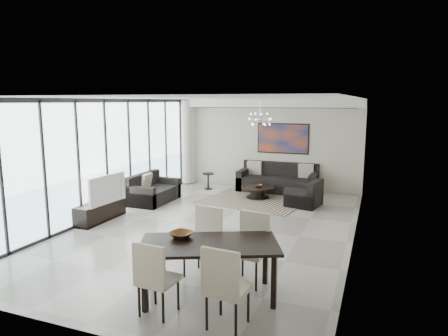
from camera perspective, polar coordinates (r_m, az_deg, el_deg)
The scene contains 20 objects.
room_shell at distance 8.73m, azimuth 1.59°, elevation 0.41°, with size 6.00×9.00×2.90m.
window_wall at distance 10.31m, azimuth -16.07°, elevation 1.54°, with size 0.37×8.95×2.90m.
soffit at distance 12.87m, azimuth 6.15°, elevation 9.19°, with size 5.98×0.40×0.26m, color white.
painting at distance 12.97m, azimuth 8.40°, elevation 4.19°, with size 1.68×0.04×0.98m, color #BA4919.
chandelier at distance 11.06m, azimuth 5.18°, elevation 6.98°, with size 0.66×0.66×0.71m.
rug at distance 11.54m, azimuth 4.44°, elevation -4.68°, with size 2.77×2.13×0.01m, color black.
coffee_table at distance 11.86m, azimuth 4.82°, elevation -3.38°, with size 0.97×0.97×0.34m.
bowl_coffee at distance 11.78m, azimuth 4.95°, elevation -2.55°, with size 0.23×0.23×0.07m, color brown.
sofa_main at distance 12.79m, azimuth 7.69°, elevation -1.97°, with size 2.46×1.01×0.90m.
loveseat at distance 11.54m, azimuth -10.18°, elevation -3.45°, with size 0.90×1.60×0.80m.
armchair at distance 11.12m, azimuth 11.49°, elevation -4.11°, with size 0.97×1.00×0.73m.
side_table at distance 12.98m, azimuth -2.27°, elevation -1.48°, with size 0.39×0.39×0.53m.
tv_console at distance 10.07m, azimuth -17.21°, elevation -5.90°, with size 0.41×1.47×0.46m, color black.
television at distance 9.80m, azimuth -16.81°, elevation -2.87°, with size 1.17×0.15×0.68m, color gray.
dining_table at distance 5.86m, azimuth -2.11°, elevation -11.41°, with size 2.21×1.71×0.82m.
dining_chair_sw at distance 5.47m, azimuth -9.98°, elevation -14.72°, with size 0.51×0.51×1.04m.
dining_chair_se at distance 5.09m, azimuth 0.03°, elevation -16.05°, with size 0.54×0.54×1.10m.
dining_chair_nw at distance 6.67m, azimuth -2.73°, elevation -9.64°, with size 0.60×0.60×1.12m.
dining_chair_ne at distance 6.40m, azimuth 4.04°, elevation -10.54°, with size 0.56×0.56×1.11m.
bowl_dining at distance 6.07m, azimuth -6.14°, elevation -9.45°, with size 0.34×0.34×0.08m, color brown.
Camera 1 is at (3.34, -8.12, 2.83)m, focal length 32.00 mm.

